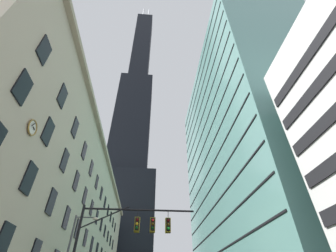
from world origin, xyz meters
name	(u,v)px	position (x,y,z in m)	size (l,w,h in m)	color
station_building	(57,221)	(-17.83, 29.04, 11.89)	(14.34, 70.10, 23.83)	#BCAF93
dark_skyscraper	(130,146)	(-13.27, 85.94, 63.64)	(27.04, 27.04, 211.31)	black
glass_office_midrise	(246,153)	(20.93, 32.67, 29.50)	(19.96, 50.75, 59.01)	slate
traffic_signal_mast	(131,232)	(-3.39, 5.03, 5.18)	(8.71, 0.63, 6.90)	black
street_lamppost	(72,251)	(-8.62, 9.57, 4.53)	(2.19, 0.32, 7.36)	#47474C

